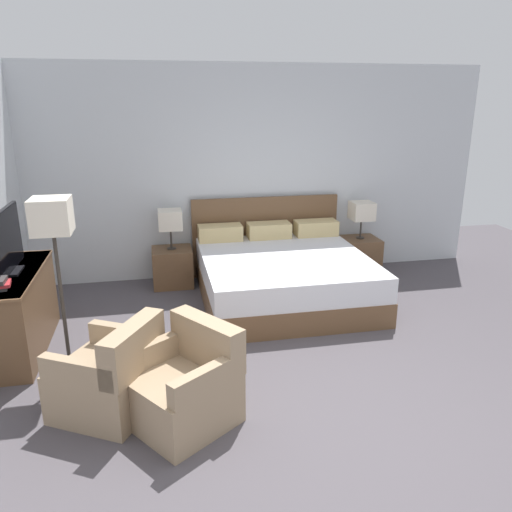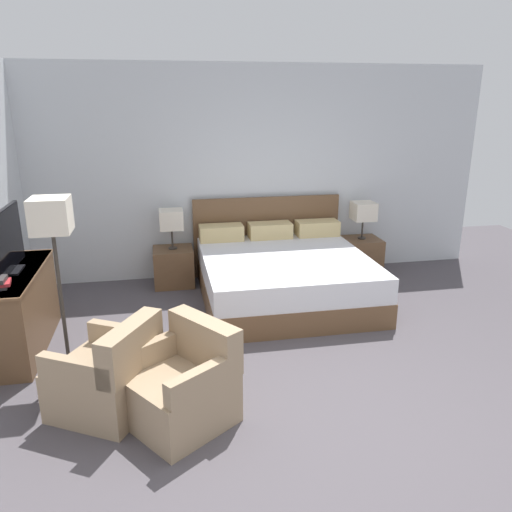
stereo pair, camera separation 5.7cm
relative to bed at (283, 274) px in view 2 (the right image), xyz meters
name	(u,v)px [view 2 (the right image)]	position (x,y,z in m)	size (l,w,h in m)	color
ground_plane	(321,430)	(-0.33, -2.55, -0.31)	(10.71, 10.71, 0.00)	#4C474C
wall_back	(241,173)	(-0.33, 1.05, 1.08)	(6.72, 0.06, 2.78)	silver
bed	(283,274)	(0.00, 0.00, 0.00)	(2.02, 2.07, 1.08)	brown
nightstand_left	(174,267)	(-1.29, 0.72, -0.06)	(0.51, 0.47, 0.49)	brown
nightstand_right	(361,255)	(1.29, 0.72, -0.06)	(0.51, 0.47, 0.49)	brown
table_lamp_left	(171,220)	(-1.29, 0.72, 0.57)	(0.30, 0.30, 0.51)	#332D28
table_lamp_right	(363,211)	(1.29, 0.72, 0.57)	(0.30, 0.30, 0.51)	#332D28
dresser	(17,310)	(-2.82, -0.78, 0.10)	(0.49, 1.41, 0.80)	brown
tv	(7,242)	(-2.82, -0.77, 0.78)	(0.18, 0.89, 0.59)	black
armchair_by_window	(109,377)	(-1.88, -1.98, -0.02)	(0.94, 0.93, 0.76)	#9E8466
armchair_companion	(183,386)	(-1.32, -2.23, -0.02)	(0.96, 0.95, 0.76)	#9E8466
floor_lamp	(53,231)	(-2.28, -1.40, 1.02)	(0.30, 0.30, 1.60)	#332D28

